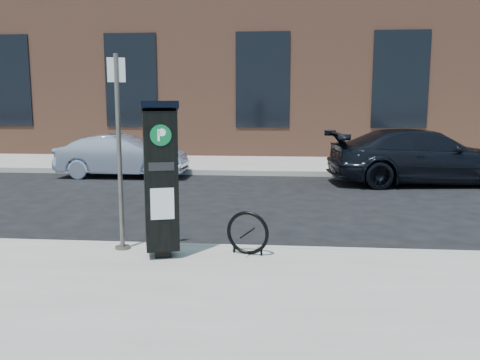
# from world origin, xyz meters

# --- Properties ---
(ground) EXTENTS (120.00, 120.00, 0.00)m
(ground) POSITION_xyz_m (0.00, 0.00, 0.00)
(ground) COLOR black
(ground) RESTS_ON ground
(sidewalk_far) EXTENTS (60.00, 12.00, 0.15)m
(sidewalk_far) POSITION_xyz_m (0.00, 14.00, 0.07)
(sidewalk_far) COLOR gray
(sidewalk_far) RESTS_ON ground
(curb_near) EXTENTS (60.00, 0.12, 0.16)m
(curb_near) POSITION_xyz_m (0.00, -0.02, 0.07)
(curb_near) COLOR #9E9B93
(curb_near) RESTS_ON ground
(curb_far) EXTENTS (60.00, 0.12, 0.16)m
(curb_far) POSITION_xyz_m (0.00, 8.02, 0.07)
(curb_far) COLOR #9E9B93
(curb_far) RESTS_ON ground
(building) EXTENTS (28.00, 10.05, 8.25)m
(building) POSITION_xyz_m (-0.00, 17.00, 4.15)
(building) COLOR brown
(building) RESTS_ON ground
(parking_kiosk) EXTENTS (0.59, 0.55, 2.11)m
(parking_kiosk) POSITION_xyz_m (-0.76, -0.59, 1.23)
(parking_kiosk) COLOR black
(parking_kiosk) RESTS_ON sidewalk_near
(sign_pole) EXTENTS (0.23, 0.22, 2.74)m
(sign_pole) POSITION_xyz_m (-1.42, -0.30, 1.51)
(sign_pole) COLOR #5C5651
(sign_pole) RESTS_ON sidewalk_near
(bike_rack) EXTENTS (0.60, 0.22, 0.61)m
(bike_rack) POSITION_xyz_m (0.39, -0.40, 0.45)
(bike_rack) COLOR black
(bike_rack) RESTS_ON sidewalk_near
(car_silver) EXTENTS (3.78, 1.32, 1.25)m
(car_silver) POSITION_xyz_m (-3.92, 7.40, 0.62)
(car_silver) COLOR #9DAAC7
(car_silver) RESTS_ON ground
(car_dark) EXTENTS (5.34, 2.69, 1.49)m
(car_dark) POSITION_xyz_m (4.62, 6.92, 0.74)
(car_dark) COLOR black
(car_dark) RESTS_ON ground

